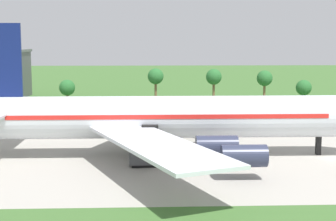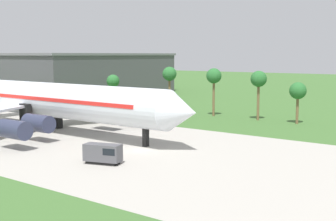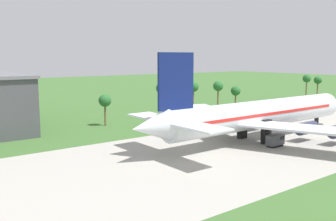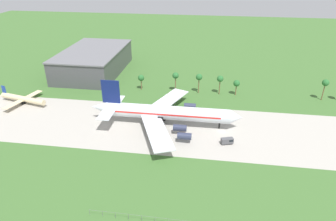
{
  "view_description": "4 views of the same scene",
  "coord_description": "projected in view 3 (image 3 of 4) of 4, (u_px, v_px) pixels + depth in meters",
  "views": [
    {
      "loc": [
        -28.08,
        -75.25,
        17.68
      ],
      "look_at": [
        -24.83,
        2.64,
        7.13
      ],
      "focal_mm": 55.0,
      "sensor_mm": 36.0,
      "label": 1
    },
    {
      "loc": [
        46.33,
        -53.14,
        14.55
      ],
      "look_at": [
        3.21,
        2.64,
        6.13
      ],
      "focal_mm": 50.0,
      "sensor_mm": 36.0,
      "label": 2
    },
    {
      "loc": [
        -95.61,
        -53.33,
        19.43
      ],
      "look_at": [
        -52.88,
        2.64,
        9.36
      ],
      "focal_mm": 40.0,
      "sensor_mm": 36.0,
      "label": 3
    },
    {
      "loc": [
        -7.18,
        -116.64,
        69.02
      ],
      "look_at": [
        -25.04,
        5.0,
        6.0
      ],
      "focal_mm": 32.0,
      "sensor_mm": 36.0,
      "label": 4
    }
  ],
  "objects": [
    {
      "name": "ground_plane",
      "position": [
        327.0,
        129.0,
        102.15
      ],
      "size": [
        600.0,
        600.0,
        0.0
      ],
      "primitive_type": "plane",
      "color": "#3D662D"
    },
    {
      "name": "taxiway_strip",
      "position": [
        327.0,
        129.0,
        102.15
      ],
      "size": [
        320.0,
        44.0,
        0.02
      ],
      "color": "#A8A399",
      "rests_on": "ground_plane"
    },
    {
      "name": "jet_airliner",
      "position": [
        258.0,
        115.0,
        87.65
      ],
      "size": [
        69.33,
        61.39,
        20.33
      ],
      "color": "silver",
      "rests_on": "ground_plane"
    },
    {
      "name": "fuel_truck",
      "position": [
        275.0,
        140.0,
        81.82
      ],
      "size": [
        4.38,
        2.14,
        2.66
      ],
      "color": "black",
      "rests_on": "ground_plane"
    },
    {
      "name": "palm_tree_row",
      "position": [
        231.0,
        87.0,
        136.66
      ],
      "size": [
        112.46,
        3.6,
        11.86
      ],
      "color": "brown",
      "rests_on": "ground_plane"
    }
  ]
}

